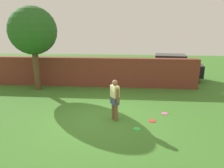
# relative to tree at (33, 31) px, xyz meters

# --- Properties ---
(ground_plane) EXTENTS (40.00, 40.00, 0.00)m
(ground_plane) POSITION_rel_tree_xyz_m (4.29, -3.85, -3.31)
(ground_plane) COLOR #3D7528
(brick_wall) EXTENTS (13.08, 0.50, 1.76)m
(brick_wall) POSITION_rel_tree_xyz_m (2.79, 0.96, -2.43)
(brick_wall) COLOR brown
(brick_wall) RESTS_ON ground
(tree) EXTENTS (2.62, 2.62, 4.65)m
(tree) POSITION_rel_tree_xyz_m (0.00, 0.00, 0.00)
(tree) COLOR brown
(tree) RESTS_ON ground
(person) EXTENTS (0.38, 0.47, 1.62)m
(person) POSITION_rel_tree_xyz_m (4.81, -3.85, -2.41)
(person) COLOR brown
(person) RESTS_ON ground
(car) EXTENTS (4.37, 2.29, 1.72)m
(car) POSITION_rel_tree_xyz_m (8.06, 3.12, -2.45)
(car) COLOR black
(car) RESTS_ON ground
(frisbee_green) EXTENTS (0.27, 0.27, 0.02)m
(frisbee_green) POSITION_rel_tree_xyz_m (5.67, -4.58, -3.30)
(frisbee_green) COLOR green
(frisbee_green) RESTS_ON ground
(frisbee_red) EXTENTS (0.27, 0.27, 0.02)m
(frisbee_red) POSITION_rel_tree_xyz_m (6.27, -3.85, -3.30)
(frisbee_red) COLOR red
(frisbee_red) RESTS_ON ground
(frisbee_pink) EXTENTS (0.27, 0.27, 0.02)m
(frisbee_pink) POSITION_rel_tree_xyz_m (6.86, -3.07, -3.30)
(frisbee_pink) COLOR pink
(frisbee_pink) RESTS_ON ground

